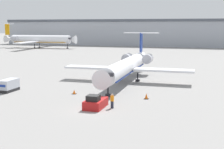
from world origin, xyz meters
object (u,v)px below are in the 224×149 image
object	(u,v)px
traffic_cone_left	(74,92)
airplane_parked_far_left	(39,39)
pushback_tug	(96,103)
airplane_main	(128,65)
traffic_cone_right	(146,96)
luggage_cart	(9,85)
worker_near_tug	(112,101)

from	to	relation	value
traffic_cone_left	airplane_parked_far_left	world-z (taller)	airplane_parked_far_left
traffic_cone_left	pushback_tug	bearing A→B (deg)	-48.49
airplane_main	traffic_cone_left	distance (m)	13.58
pushback_tug	traffic_cone_left	xyz separation A→B (m)	(-5.75, 6.49, -0.35)
airplane_parked_far_left	airplane_main	bearing A→B (deg)	-50.20
airplane_main	traffic_cone_right	distance (m)	13.85
pushback_tug	airplane_parked_far_left	size ratio (longest dim) A/B	0.11
airplane_main	airplane_parked_far_left	xyz separation A→B (m)	(-58.28, 69.95, 0.88)
airplane_main	luggage_cart	size ratio (longest dim) A/B	8.76
luggage_cart	traffic_cone_right	size ratio (longest dim) A/B	4.32
pushback_tug	traffic_cone_right	xyz separation A→B (m)	(5.19, 6.47, -0.27)
pushback_tug	worker_near_tug	distance (m)	2.10
airplane_main	traffic_cone_right	world-z (taller)	airplane_main
traffic_cone_left	traffic_cone_right	world-z (taller)	traffic_cone_right
luggage_cart	traffic_cone_right	bearing A→B (deg)	3.10
pushback_tug	traffic_cone_right	world-z (taller)	pushback_tug
luggage_cart	worker_near_tug	world-z (taller)	luggage_cart
airplane_main	worker_near_tug	world-z (taller)	airplane_main
traffic_cone_right	luggage_cart	bearing A→B (deg)	-176.90
traffic_cone_right	traffic_cone_left	bearing A→B (deg)	179.86
luggage_cart	traffic_cone_left	distance (m)	10.54
worker_near_tug	traffic_cone_left	size ratio (longest dim) A/B	2.87
pushback_tug	luggage_cart	size ratio (longest dim) A/B	1.14
luggage_cart	worker_near_tug	bearing A→B (deg)	-15.04
luggage_cart	traffic_cone_left	bearing A→B (deg)	6.47
traffic_cone_left	airplane_main	bearing A→B (deg)	67.24
airplane_main	airplane_parked_far_left	world-z (taller)	airplane_parked_far_left
worker_near_tug	airplane_parked_far_left	world-z (taller)	airplane_parked_far_left
luggage_cart	airplane_main	bearing A→B (deg)	40.79
airplane_main	worker_near_tug	xyz separation A→B (m)	(2.63, -18.36, -2.02)
worker_near_tug	airplane_parked_far_left	size ratio (longest dim) A/B	0.05
traffic_cone_right	airplane_parked_far_left	distance (m)	104.32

